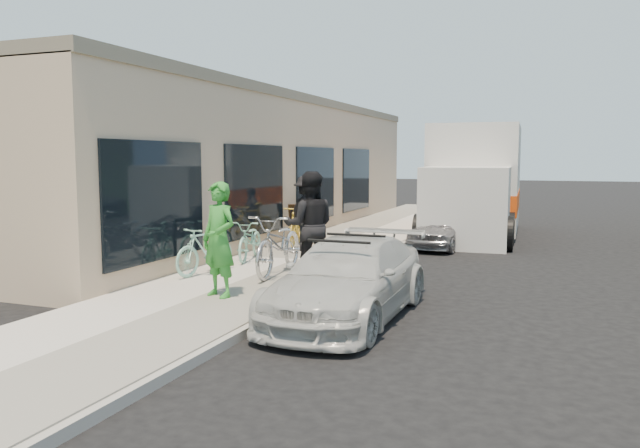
% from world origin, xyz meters
% --- Properties ---
extents(ground, '(120.00, 120.00, 0.00)m').
position_xyz_m(ground, '(0.00, 0.00, 0.00)').
color(ground, black).
rests_on(ground, ground).
extents(sidewalk, '(3.00, 34.00, 0.15)m').
position_xyz_m(sidewalk, '(-2.00, 3.00, 0.07)').
color(sidewalk, '#BCB5A9').
rests_on(sidewalk, ground).
extents(curb, '(0.12, 34.00, 0.13)m').
position_xyz_m(curb, '(-0.45, 3.00, 0.07)').
color(curb, '#9D9990').
rests_on(curb, ground).
extents(storefront, '(3.60, 20.00, 4.22)m').
position_xyz_m(storefront, '(-5.24, 7.99, 2.12)').
color(storefront, tan).
rests_on(storefront, ground).
extents(bike_rack, '(0.19, 0.70, 0.99)m').
position_xyz_m(bike_rack, '(-3.04, 1.50, 0.75)').
color(bike_rack, black).
rests_on(bike_rack, sidewalk).
extents(sandwich_board, '(0.78, 0.79, 0.97)m').
position_xyz_m(sandwich_board, '(-3.34, 6.31, 0.64)').
color(sandwich_board, black).
rests_on(sandwich_board, sidewalk).
extents(sedan_white, '(1.73, 4.11, 1.22)m').
position_xyz_m(sedan_white, '(0.54, -0.89, 0.59)').
color(sedan_white, '#BABBB6').
rests_on(sedan_white, ground).
extents(sedan_silver, '(1.40, 3.07, 1.02)m').
position_xyz_m(sedan_silver, '(0.49, 6.94, 0.51)').
color(sedan_silver, gray).
rests_on(sedan_silver, ground).
extents(moving_truck, '(2.88, 6.99, 3.38)m').
position_xyz_m(moving_truck, '(0.94, 10.19, 1.50)').
color(moving_truck, silver).
rests_on(moving_truck, ground).
extents(tandem_bike, '(0.94, 2.28, 1.17)m').
position_xyz_m(tandem_bike, '(-1.57, 1.23, 0.74)').
color(tandem_bike, silver).
rests_on(tandem_bike, sidewalk).
extents(woman_rider, '(0.79, 0.64, 1.86)m').
position_xyz_m(woman_rider, '(-1.66, -0.90, 1.08)').
color(woman_rider, '#2E882D').
rests_on(woman_rider, sidewalk).
extents(man_standing, '(1.19, 1.07, 1.99)m').
position_xyz_m(man_standing, '(-0.86, 1.00, 1.15)').
color(man_standing, black).
rests_on(man_standing, sidewalk).
extents(cruiser_bike_a, '(0.74, 1.65, 0.96)m').
position_xyz_m(cruiser_bike_a, '(-2.92, 0.72, 0.63)').
color(cruiser_bike_a, '#8DD3B8').
rests_on(cruiser_bike_a, sidewalk).
extents(cruiser_bike_b, '(0.92, 1.76, 0.88)m').
position_xyz_m(cruiser_bike_b, '(-2.90, 2.56, 0.59)').
color(cruiser_bike_b, '#8DD3B8').
rests_on(cruiser_bike_b, sidewalk).
extents(cruiser_bike_c, '(0.92, 1.83, 1.06)m').
position_xyz_m(cruiser_bike_c, '(-2.82, 4.92, 0.68)').
color(cruiser_bike_c, gold).
rests_on(cruiser_bike_c, sidewalk).
extents(bystander_a, '(1.37, 1.20, 1.84)m').
position_xyz_m(bystander_a, '(-2.18, 4.15, 1.07)').
color(bystander_a, black).
rests_on(bystander_a, sidewalk).
extents(bystander_b, '(0.89, 0.82, 1.46)m').
position_xyz_m(bystander_b, '(-2.57, 5.43, 0.88)').
color(bystander_b, brown).
rests_on(bystander_b, sidewalk).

